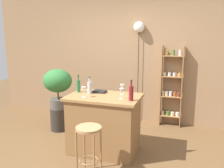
{
  "coord_description": "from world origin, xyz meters",
  "views": [
    {
      "loc": [
        1.29,
        -3.23,
        1.9
      ],
      "look_at": [
        0.05,
        0.55,
        1.07
      ],
      "focal_mm": 39.89,
      "sensor_mm": 36.0,
      "label": 1
    }
  ],
  "objects_px": {
    "plant_stool": "(59,119)",
    "bottle_vinegar": "(78,86)",
    "wine_glass_left": "(122,91)",
    "wine_glass_right": "(122,87)",
    "bottle_wine_red": "(131,93)",
    "cookbook": "(100,91)",
    "spice_shelf": "(171,87)",
    "pendant_globe_light": "(139,28)",
    "wine_glass_center": "(84,90)",
    "bottle_spirits_clear": "(90,87)",
    "bar_stool": "(89,140)",
    "potted_plant": "(58,84)"
  },
  "relations": [
    {
      "from": "plant_stool",
      "to": "potted_plant",
      "type": "distance_m",
      "value": 0.71
    },
    {
      "from": "wine_glass_center",
      "to": "pendant_globe_light",
      "type": "height_order",
      "value": "pendant_globe_light"
    },
    {
      "from": "bar_stool",
      "to": "wine_glass_left",
      "type": "relative_size",
      "value": 4.26
    },
    {
      "from": "spice_shelf",
      "to": "cookbook",
      "type": "xyz_separation_m",
      "value": [
        -1.05,
        -1.32,
        0.13
      ]
    },
    {
      "from": "plant_stool",
      "to": "wine_glass_center",
      "type": "distance_m",
      "value": 1.43
    },
    {
      "from": "wine_glass_center",
      "to": "pendant_globe_light",
      "type": "xyz_separation_m",
      "value": [
        0.47,
        1.72,
        0.93
      ]
    },
    {
      "from": "bottle_spirits_clear",
      "to": "wine_glass_left",
      "type": "height_order",
      "value": "bottle_spirits_clear"
    },
    {
      "from": "bottle_wine_red",
      "to": "plant_stool",
      "type": "bearing_deg",
      "value": 156.26
    },
    {
      "from": "bar_stool",
      "to": "wine_glass_right",
      "type": "distance_m",
      "value": 1.08
    },
    {
      "from": "spice_shelf",
      "to": "wine_glass_right",
      "type": "relative_size",
      "value": 10.06
    },
    {
      "from": "potted_plant",
      "to": "wine_glass_right",
      "type": "height_order",
      "value": "potted_plant"
    },
    {
      "from": "bottle_spirits_clear",
      "to": "pendant_globe_light",
      "type": "distance_m",
      "value": 1.81
    },
    {
      "from": "bottle_vinegar",
      "to": "pendant_globe_light",
      "type": "bearing_deg",
      "value": 64.49
    },
    {
      "from": "bottle_spirits_clear",
      "to": "wine_glass_center",
      "type": "relative_size",
      "value": 1.67
    },
    {
      "from": "spice_shelf",
      "to": "wine_glass_center",
      "type": "distance_m",
      "value": 2.06
    },
    {
      "from": "bottle_wine_red",
      "to": "pendant_globe_light",
      "type": "distance_m",
      "value": 1.94
    },
    {
      "from": "bottle_wine_red",
      "to": "wine_glass_center",
      "type": "distance_m",
      "value": 0.73
    },
    {
      "from": "bar_stool",
      "to": "wine_glass_center",
      "type": "xyz_separation_m",
      "value": [
        -0.32,
        0.56,
        0.53
      ]
    },
    {
      "from": "bar_stool",
      "to": "cookbook",
      "type": "relative_size",
      "value": 3.33
    },
    {
      "from": "wine_glass_center",
      "to": "plant_stool",
      "type": "bearing_deg",
      "value": 139.83
    },
    {
      "from": "wine_glass_center",
      "to": "spice_shelf",
      "type": "bearing_deg",
      "value": 55.29
    },
    {
      "from": "bottle_wine_red",
      "to": "wine_glass_center",
      "type": "xyz_separation_m",
      "value": [
        -0.73,
        -0.04,
        0.0
      ]
    },
    {
      "from": "bottle_wine_red",
      "to": "wine_glass_center",
      "type": "bearing_deg",
      "value": -176.74
    },
    {
      "from": "plant_stool",
      "to": "bottle_vinegar",
      "type": "bearing_deg",
      "value": -35.34
    },
    {
      "from": "potted_plant",
      "to": "wine_glass_right",
      "type": "bearing_deg",
      "value": -15.81
    },
    {
      "from": "bottle_vinegar",
      "to": "pendant_globe_light",
      "type": "xyz_separation_m",
      "value": [
        0.69,
        1.44,
        0.94
      ]
    },
    {
      "from": "bottle_spirits_clear",
      "to": "pendant_globe_light",
      "type": "xyz_separation_m",
      "value": [
        0.47,
        1.47,
        0.95
      ]
    },
    {
      "from": "bar_stool",
      "to": "spice_shelf",
      "type": "height_order",
      "value": "spice_shelf"
    },
    {
      "from": "wine_glass_right",
      "to": "cookbook",
      "type": "height_order",
      "value": "wine_glass_right"
    },
    {
      "from": "bar_stool",
      "to": "bottle_wine_red",
      "type": "height_order",
      "value": "bottle_wine_red"
    },
    {
      "from": "potted_plant",
      "to": "pendant_globe_light",
      "type": "xyz_separation_m",
      "value": [
        1.36,
        0.96,
        1.05
      ]
    },
    {
      "from": "spice_shelf",
      "to": "wine_glass_right",
      "type": "bearing_deg",
      "value": -116.57
    },
    {
      "from": "bottle_wine_red",
      "to": "cookbook",
      "type": "relative_size",
      "value": 1.46
    },
    {
      "from": "bottle_vinegar",
      "to": "bottle_wine_red",
      "type": "bearing_deg",
      "value": -13.97
    },
    {
      "from": "cookbook",
      "to": "pendant_globe_light",
      "type": "height_order",
      "value": "pendant_globe_light"
    },
    {
      "from": "bottle_vinegar",
      "to": "bar_stool",
      "type": "bearing_deg",
      "value": -57.41
    },
    {
      "from": "plant_stool",
      "to": "bottle_wine_red",
      "type": "height_order",
      "value": "bottle_wine_red"
    },
    {
      "from": "spice_shelf",
      "to": "pendant_globe_light",
      "type": "xyz_separation_m",
      "value": [
        -0.7,
        0.04,
        1.16
      ]
    },
    {
      "from": "plant_stool",
      "to": "bottle_spirits_clear",
      "type": "relative_size",
      "value": 1.62
    },
    {
      "from": "spice_shelf",
      "to": "wine_glass_right",
      "type": "height_order",
      "value": "spice_shelf"
    },
    {
      "from": "bottle_vinegar",
      "to": "wine_glass_center",
      "type": "height_order",
      "value": "bottle_vinegar"
    },
    {
      "from": "bar_stool",
      "to": "bottle_spirits_clear",
      "type": "distance_m",
      "value": 1.01
    },
    {
      "from": "wine_glass_left",
      "to": "wine_glass_right",
      "type": "distance_m",
      "value": 0.29
    },
    {
      "from": "plant_stool",
      "to": "bottle_vinegar",
      "type": "relative_size",
      "value": 1.55
    },
    {
      "from": "bottle_wine_red",
      "to": "wine_glass_right",
      "type": "bearing_deg",
      "value": 125.27
    },
    {
      "from": "bar_stool",
      "to": "spice_shelf",
      "type": "relative_size",
      "value": 0.42
    },
    {
      "from": "wine_glass_right",
      "to": "wine_glass_center",
      "type": "bearing_deg",
      "value": -144.47
    },
    {
      "from": "bar_stool",
      "to": "pendant_globe_light",
      "type": "xyz_separation_m",
      "value": [
        0.15,
        2.28,
        1.46
      ]
    },
    {
      "from": "plant_stool",
      "to": "cookbook",
      "type": "relative_size",
      "value": 2.12
    },
    {
      "from": "cookbook",
      "to": "wine_glass_left",
      "type": "bearing_deg",
      "value": -29.91
    }
  ]
}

